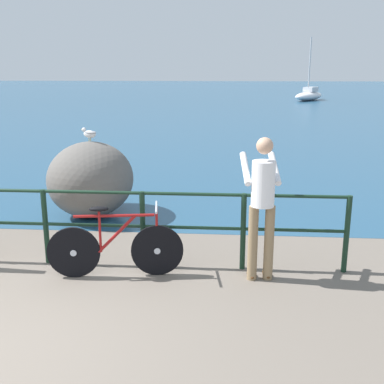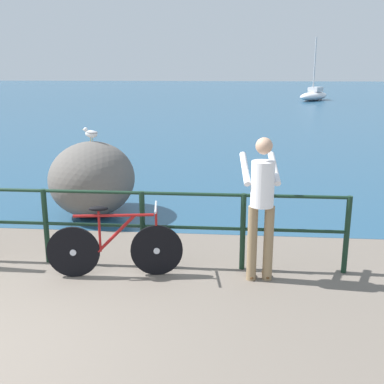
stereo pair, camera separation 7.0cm
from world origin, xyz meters
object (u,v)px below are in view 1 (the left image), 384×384
breakwater_boulder_main (91,179)px  bicycle (116,247)px  person_at_railing (262,202)px  seagull (89,133)px  sailboat (309,95)px

breakwater_boulder_main → bicycle: bearing=-67.5°
person_at_railing → seagull: (-2.83, 2.50, 0.46)m
bicycle → breakwater_boulder_main: 2.70m
breakwater_boulder_main → sailboat: sailboat is taller
bicycle → person_at_railing: size_ratio=0.95×
bicycle → seagull: 2.97m
person_at_railing → seagull: 3.81m
bicycle → person_at_railing: bearing=-5.9°
seagull → breakwater_boulder_main: bearing=117.6°
breakwater_boulder_main → seagull: size_ratio=5.02×
seagull → sailboat: 32.67m
breakwater_boulder_main → seagull: bearing=94.0°
breakwater_boulder_main → person_at_railing: bearing=-40.5°
breakwater_boulder_main → sailboat: size_ratio=0.34×
seagull → sailboat: size_ratio=0.07×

